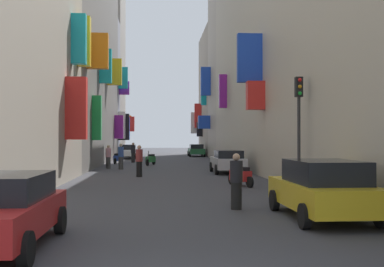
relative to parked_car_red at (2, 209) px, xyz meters
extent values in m
plane|color=#38383D|center=(3.66, 25.42, -0.74)|extent=(140.00, 140.00, 0.00)
cube|color=yellow|center=(-1.00, 16.63, 6.61)|extent=(0.68, 0.58, 2.69)
cube|color=red|center=(-0.86, 13.36, 2.78)|extent=(0.98, 0.53, 2.95)
cube|color=#19B2BF|center=(-0.98, 14.81, 6.36)|extent=(0.73, 0.46, 2.52)
cube|color=slate|center=(-4.34, 30.41, 9.18)|extent=(6.00, 24.59, 19.86)
cube|color=orange|center=(-0.69, 19.93, 6.70)|extent=(1.31, 0.51, 2.17)
cube|color=#19B2BF|center=(-0.90, 26.36, 6.76)|extent=(0.90, 0.52, 2.54)
cube|color=purple|center=(-0.91, 38.83, 2.51)|extent=(0.87, 0.38, 2.36)
cube|color=green|center=(-1.04, 22.46, 2.72)|extent=(0.60, 0.49, 2.96)
cube|color=yellow|center=(-0.73, 31.97, 7.11)|extent=(1.24, 0.52, 2.28)
cube|color=gray|center=(-4.34, 44.40, 6.93)|extent=(6.00, 3.39, 15.34)
cube|color=white|center=(-0.95, 43.36, 2.81)|extent=(0.79, 0.58, 2.98)
cube|color=black|center=(-0.75, 43.70, 2.63)|extent=(1.20, 0.36, 2.93)
cube|color=#19B2BF|center=(-0.83, 43.70, 8.09)|extent=(1.03, 0.36, 2.39)
cube|color=blue|center=(-0.73, 43.88, 2.47)|extent=(1.23, 0.59, 2.53)
cube|color=purple|center=(-0.78, 44.89, 7.08)|extent=(1.14, 0.62, 1.50)
cube|color=gray|center=(-4.34, 50.76, 10.08)|extent=(6.00, 9.32, 21.64)
cube|color=orange|center=(-0.92, 54.50, 3.39)|extent=(0.86, 0.47, 2.04)
cube|color=red|center=(-0.66, 52.22, 3.21)|extent=(1.37, 0.37, 1.92)
cube|color=#BCB29E|center=(11.66, 18.82, 7.45)|extent=(6.00, 34.77, 16.38)
cube|color=purple|center=(8.34, 29.29, 5.24)|extent=(0.62, 0.52, 2.75)
cube|color=red|center=(8.19, 15.61, 3.65)|extent=(0.93, 0.63, 1.52)
cube|color=blue|center=(7.98, 16.15, 5.73)|extent=(1.34, 0.42, 2.66)
cube|color=#B2A899|center=(11.66, 39.88, 8.71)|extent=(6.00, 7.34, 18.91)
cube|color=blue|center=(8.14, 40.97, 7.46)|extent=(1.04, 0.44, 3.05)
cube|color=blue|center=(8.01, 41.51, 3.11)|extent=(1.29, 0.60, 1.41)
cube|color=#9E9384|center=(11.66, 49.48, 6.91)|extent=(6.00, 11.87, 15.31)
cube|color=#19B2BF|center=(8.35, 45.39, 6.09)|extent=(0.62, 0.42, 1.74)
cube|color=black|center=(8.30, 50.05, 2.49)|extent=(0.72, 0.62, 1.81)
cube|color=red|center=(8.22, 51.54, 4.29)|extent=(0.88, 0.49, 3.12)
cube|color=white|center=(7.99, 52.04, 3.37)|extent=(1.33, 0.56, 2.74)
cube|color=#B21E1E|center=(0.00, -0.06, -0.14)|extent=(1.65, 4.15, 0.60)
cube|color=black|center=(0.00, 0.15, 0.41)|extent=(1.45, 2.33, 0.50)
cylinder|color=black|center=(0.83, -1.43, -0.44)|extent=(0.18, 0.60, 0.60)
cylinder|color=black|center=(0.83, 1.31, -0.44)|extent=(0.18, 0.60, 0.60)
cube|color=slate|center=(-0.31, 45.38, -0.16)|extent=(1.81, 4.37, 0.58)
cube|color=black|center=(-0.31, 45.60, 0.38)|extent=(1.59, 2.45, 0.50)
cylinder|color=black|center=(0.59, 43.94, -0.44)|extent=(0.18, 0.60, 0.60)
cylinder|color=black|center=(-1.22, 43.94, -0.44)|extent=(0.18, 0.60, 0.60)
cylinder|color=black|center=(0.59, 46.82, -0.44)|extent=(0.18, 0.60, 0.60)
cylinder|color=black|center=(-1.22, 46.82, -0.44)|extent=(0.18, 0.60, 0.60)
cube|color=#236638|center=(7.50, 45.66, -0.14)|extent=(1.66, 4.29, 0.61)
cube|color=black|center=(7.50, 45.45, 0.42)|extent=(1.46, 2.40, 0.50)
cylinder|color=black|center=(6.67, 47.08, -0.44)|extent=(0.18, 0.60, 0.60)
cylinder|color=black|center=(8.33, 47.08, -0.44)|extent=(0.18, 0.60, 0.60)
cylinder|color=black|center=(6.67, 44.25, -0.44)|extent=(0.18, 0.60, 0.60)
cylinder|color=black|center=(8.33, 44.25, -0.44)|extent=(0.18, 0.60, 0.60)
cube|color=white|center=(-0.09, 40.16, -0.14)|extent=(1.66, 4.25, 0.62)
cube|color=black|center=(-0.09, 40.37, 0.44)|extent=(1.46, 2.38, 0.53)
cylinder|color=black|center=(0.74, 38.76, -0.44)|extent=(0.18, 0.60, 0.60)
cylinder|color=black|center=(-0.92, 38.76, -0.44)|extent=(0.18, 0.60, 0.60)
cylinder|color=black|center=(0.74, 41.56, -0.44)|extent=(0.18, 0.60, 0.60)
cylinder|color=black|center=(-0.92, 41.56, -0.44)|extent=(0.18, 0.60, 0.60)
cube|color=#B7B7BC|center=(7.22, 19.05, -0.13)|extent=(1.71, 3.95, 0.63)
cube|color=black|center=(7.22, 18.85, 0.42)|extent=(1.50, 2.21, 0.45)
cylinder|color=black|center=(6.37, 20.35, -0.44)|extent=(0.18, 0.60, 0.60)
cylinder|color=black|center=(8.08, 20.35, -0.44)|extent=(0.18, 0.60, 0.60)
cylinder|color=black|center=(6.37, 17.74, -0.44)|extent=(0.18, 0.60, 0.60)
cylinder|color=black|center=(8.08, 17.74, -0.44)|extent=(0.18, 0.60, 0.60)
cube|color=gold|center=(7.27, 2.85, -0.12)|extent=(1.84, 4.28, 0.65)
cube|color=black|center=(7.27, 2.63, 0.50)|extent=(1.62, 2.40, 0.59)
cylinder|color=black|center=(6.36, 4.26, -0.44)|extent=(0.18, 0.60, 0.60)
cylinder|color=black|center=(8.19, 4.26, -0.44)|extent=(0.18, 0.60, 0.60)
cylinder|color=black|center=(6.36, 1.44, -0.44)|extent=(0.18, 0.60, 0.60)
cylinder|color=black|center=(8.19, 1.44, -0.44)|extent=(0.18, 0.60, 0.60)
cube|color=#2D4CAD|center=(-0.26, 30.41, -0.28)|extent=(0.76, 1.27, 0.45)
cube|color=black|center=(-0.33, 30.19, 0.03)|extent=(0.46, 0.63, 0.16)
cylinder|color=#4C4C51|center=(-0.10, 30.98, 0.05)|extent=(0.13, 0.28, 0.68)
cylinder|color=black|center=(-0.06, 31.12, -0.50)|extent=(0.23, 0.49, 0.48)
cylinder|color=black|center=(-0.47, 29.69, -0.50)|extent=(0.23, 0.49, 0.48)
cube|color=red|center=(6.61, 11.30, -0.28)|extent=(0.85, 1.27, 0.45)
cube|color=black|center=(6.70, 11.09, 0.03)|extent=(0.51, 0.64, 0.16)
cylinder|color=#4C4C51|center=(6.39, 11.85, 0.05)|extent=(0.16, 0.28, 0.68)
cylinder|color=black|center=(6.34, 11.99, -0.50)|extent=(0.27, 0.48, 0.48)
cylinder|color=black|center=(6.89, 10.61, -0.50)|extent=(0.27, 0.48, 0.48)
cube|color=#287F3D|center=(2.45, 27.98, -0.28)|extent=(0.80, 1.17, 0.45)
cube|color=black|center=(2.52, 28.17, 0.03)|extent=(0.50, 0.64, 0.16)
cylinder|color=#4C4C51|center=(2.26, 27.48, 0.05)|extent=(0.15, 0.28, 0.68)
cylinder|color=black|center=(2.21, 27.35, -0.50)|extent=(0.26, 0.48, 0.48)
cylinder|color=black|center=(2.69, 28.61, -0.50)|extent=(0.26, 0.48, 0.48)
cylinder|color=black|center=(5.30, 4.58, -0.34)|extent=(0.41, 0.41, 0.80)
cylinder|color=black|center=(5.30, 4.58, 0.38)|extent=(0.49, 0.49, 0.64)
sphere|color=tan|center=(5.30, 4.58, 0.81)|extent=(0.22, 0.22, 0.22)
cylinder|color=#393939|center=(-0.45, 24.03, -0.35)|extent=(0.42, 0.42, 0.79)
cylinder|color=pink|center=(-0.45, 24.03, 0.36)|extent=(0.49, 0.49, 0.63)
sphere|color=tan|center=(-0.45, 24.03, 0.78)|extent=(0.21, 0.21, 0.21)
cylinder|color=black|center=(1.98, 16.69, -0.33)|extent=(0.42, 0.42, 0.84)
cylinder|color=maroon|center=(1.98, 16.69, 0.43)|extent=(0.50, 0.50, 0.66)
sphere|color=tan|center=(1.98, 16.69, 0.87)|extent=(0.23, 0.23, 0.23)
cylinder|color=black|center=(0.86, 32.19, -0.32)|extent=(0.45, 0.45, 0.84)
cylinder|color=black|center=(0.86, 32.19, 0.43)|extent=(0.53, 0.53, 0.66)
sphere|color=tan|center=(0.86, 32.19, 0.87)|extent=(0.23, 0.23, 0.23)
cylinder|color=#3E3E3E|center=(0.51, 22.94, -0.32)|extent=(0.42, 0.42, 0.85)
cylinder|color=#335199|center=(0.51, 22.94, 0.45)|extent=(0.50, 0.50, 0.67)
sphere|color=tan|center=(0.51, 22.94, 0.90)|extent=(0.23, 0.23, 0.23)
cylinder|color=#2D2D2D|center=(8.25, 8.06, 1.08)|extent=(0.12, 0.12, 3.66)
cube|color=black|center=(8.25, 8.06, 3.29)|extent=(0.26, 0.26, 0.75)
sphere|color=red|center=(8.25, 7.92, 3.54)|extent=(0.14, 0.14, 0.14)
sphere|color=orange|center=(8.25, 7.92, 3.29)|extent=(0.14, 0.14, 0.14)
sphere|color=green|center=(8.25, 7.92, 3.04)|extent=(0.14, 0.14, 0.14)
camera|label=1|loc=(2.95, -9.30, 1.36)|focal=44.29mm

